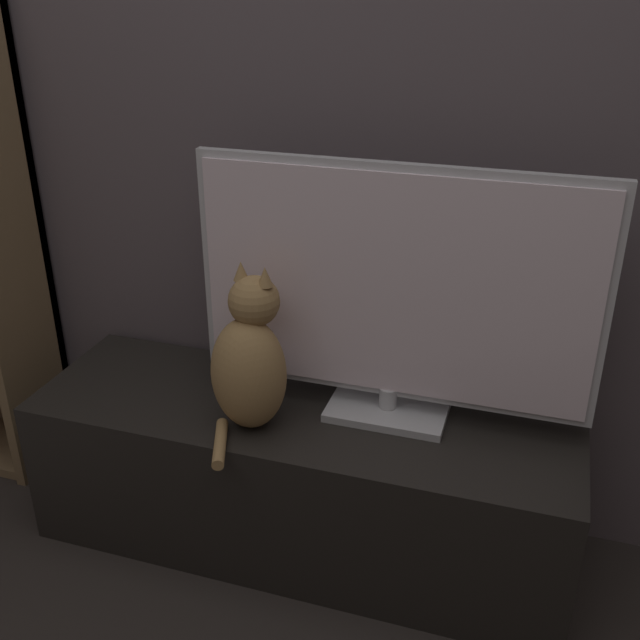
{
  "coord_description": "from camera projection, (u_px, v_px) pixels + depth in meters",
  "views": [
    {
      "loc": [
        0.53,
        -0.54,
        1.42
      ],
      "look_at": [
        0.06,
        0.94,
        0.68
      ],
      "focal_mm": 42.0,
      "sensor_mm": 36.0,
      "label": 1
    }
  ],
  "objects": [
    {
      "name": "cat",
      "position": [
        250.0,
        362.0,
        1.75
      ],
      "size": [
        0.22,
        0.3,
        0.4
      ],
      "rotation": [
        0.0,
        0.0,
        -0.23
      ],
      "color": "#997547",
      "rests_on": "tv_stand"
    },
    {
      "name": "tv_stand",
      "position": [
        302.0,
        476.0,
        1.96
      ],
      "size": [
        1.38,
        0.44,
        0.41
      ],
      "color": "black",
      "rests_on": "ground_plane"
    },
    {
      "name": "tv",
      "position": [
        393.0,
        294.0,
        1.72
      ],
      "size": [
        0.95,
        0.17,
        0.63
      ],
      "color": "#B7B7BC",
      "rests_on": "tv_stand"
    },
    {
      "name": "wall_back",
      "position": [
        335.0,
        20.0,
        1.71
      ],
      "size": [
        4.8,
        0.05,
        2.6
      ],
      "color": "#564C51",
      "rests_on": "ground_plane"
    }
  ]
}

